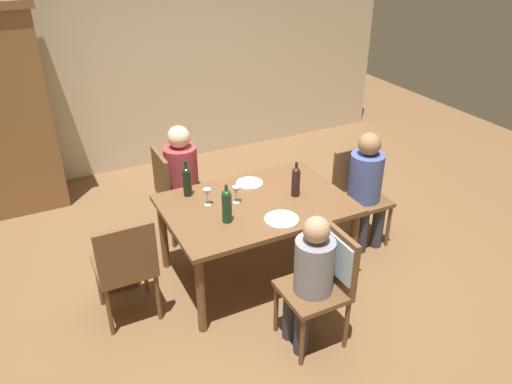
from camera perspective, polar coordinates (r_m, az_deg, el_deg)
ground_plane at (r=4.62m, az=0.00°, el=-9.09°), size 10.00×10.00×0.00m
rear_room_partition at (r=6.38m, az=-11.45°, el=14.77°), size 6.40×0.12×2.70m
dining_table at (r=4.25m, az=0.00°, el=-2.17°), size 1.53×1.06×0.73m
chair_right_end at (r=4.92m, az=11.53°, el=0.27°), size 0.44×0.44×0.92m
chair_far_left at (r=4.91m, az=-9.30°, el=0.42°), size 0.44×0.44×0.92m
chair_near at (r=3.69m, az=8.18°, el=-8.93°), size 0.46×0.44×0.92m
chair_left_end at (r=3.95m, az=-14.57°, el=-7.96°), size 0.44×0.44×0.92m
person_woman_host at (r=4.79m, az=12.49°, el=1.04°), size 0.31×0.36×1.15m
person_man_bearded at (r=4.88m, az=-8.17°, el=2.08°), size 0.37×0.32×1.16m
person_man_guest at (r=3.60m, az=6.22°, el=-9.16°), size 0.33×0.28×1.08m
wine_bottle_tall_green at (r=4.30m, az=-7.85°, el=1.31°), size 0.07×0.07×0.33m
wine_bottle_dark_red at (r=3.89m, az=-3.34°, el=-1.47°), size 0.08×0.08×0.32m
wine_bottle_short_olive at (r=4.26m, az=4.55°, el=1.29°), size 0.07×0.07×0.32m
wine_glass_near_left at (r=4.16m, az=-2.27°, el=0.08°), size 0.07×0.07×0.15m
wine_glass_centre at (r=4.14m, az=-5.56°, el=-0.18°), size 0.07×0.07×0.15m
dinner_plate_host at (r=3.97m, az=2.93°, el=-3.12°), size 0.28×0.28×0.01m
dinner_plate_guest_left at (r=4.50m, az=-0.74°, el=1.01°), size 0.24×0.24×0.01m
handbag at (r=4.55m, az=-15.24°, el=-9.24°), size 0.29×0.13×0.22m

